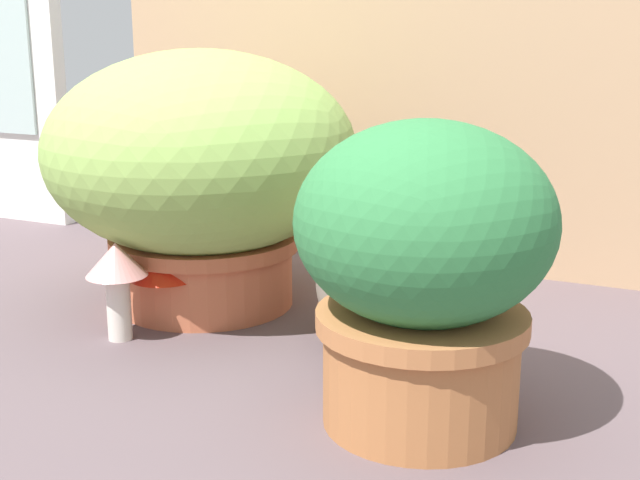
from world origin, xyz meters
TOP-DOWN VIEW (x-y plane):
  - ground_plane at (0.00, 0.00)m, footprint 6.00×6.00m
  - cardboard_backdrop at (0.05, 0.60)m, footprint 1.29×0.03m
  - grass_planter at (-0.15, 0.17)m, footprint 0.55×0.55m
  - leafy_planter at (0.36, -0.12)m, footprint 0.32×0.32m
  - cat at (0.22, 0.07)m, footprint 0.30×0.36m
  - mushroom_ornament_pink at (-0.18, -0.04)m, footprint 0.10×0.10m
  - mushroom_ornament_red at (-0.15, 0.04)m, footprint 0.12×0.12m

SIDE VIEW (x-z plane):
  - ground_plane at x=0.00m, z-range 0.00..0.00m
  - mushroom_ornament_red at x=-0.15m, z-range 0.03..0.17m
  - mushroom_ornament_pink at x=-0.18m, z-range 0.03..0.20m
  - cat at x=0.22m, z-range -0.04..0.28m
  - leafy_planter at x=0.36m, z-range 0.02..0.41m
  - grass_planter at x=-0.15m, z-range 0.02..0.48m
  - cardboard_backdrop at x=0.05m, z-range 0.00..0.82m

